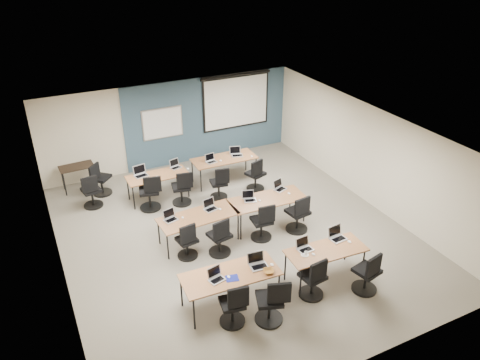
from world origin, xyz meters
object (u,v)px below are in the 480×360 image
task_chair_1 (272,304)px  task_chair_7 (298,216)px  task_chair_2 (313,281)px  laptop_10 (211,160)px  laptop_1 (258,263)px  task_chair_3 (368,276)px  laptop_3 (337,236)px  training_table_back_left (157,177)px  laptop_4 (170,217)px  laptop_11 (236,153)px  task_chair_0 (234,308)px  laptop_7 (279,187)px  training_table_mid_right (267,200)px  task_chair_6 (263,224)px  task_chair_8 (150,195)px  training_table_back_right (224,160)px  task_chair_11 (256,177)px  laptop_2 (304,247)px  task_chair_10 (220,186)px  utility_table (77,169)px  spare_chair_a (100,181)px  laptop_8 (141,173)px  task_chair_5 (220,239)px  spare_chair_b (92,194)px  laptop_9 (175,166)px  training_table_front_left (230,276)px  training_table_mid_left (198,217)px  laptop_6 (249,198)px  task_chair_9 (182,190)px  laptop_5 (210,206)px  projector_screen (236,98)px  whiteboard (162,123)px  task_chair_4 (187,243)px  training_table_front_right (326,252)px  laptop_0 (216,277)px

task_chair_1 → task_chair_7: (2.13, 2.39, 0.00)m
task_chair_2 → laptop_10: task_chair_2 is taller
laptop_1 → task_chair_3: task_chair_3 is taller
laptop_1 → laptop_3: 2.00m
training_table_back_left → task_chair_1: 5.52m
laptop_3 → laptop_4: 3.81m
task_chair_2 → laptop_11: (0.92, 5.47, 0.38)m
task_chair_0 → laptop_7: 4.17m
training_table_mid_right → task_chair_0: task_chair_0 is taller
laptop_7 → task_chair_6: bearing=-157.7°
task_chair_8 → training_table_back_right: bearing=28.2°
laptop_7 → task_chair_11: size_ratio=0.32×
laptop_2 → task_chair_10: size_ratio=0.33×
task_chair_7 → utility_table: bearing=126.9°
laptop_11 → spare_chair_a: spare_chair_a is taller
laptop_8 → task_chair_5: bearing=-84.5°
training_table_mid_right → task_chair_8: size_ratio=1.86×
laptop_1 → laptop_3: (1.99, 0.07, -0.00)m
task_chair_8 → spare_chair_b: size_ratio=1.04×
laptop_9 → task_chair_0: bearing=-115.1°
training_table_front_left → laptop_11: (2.50, 4.89, 0.10)m
training_table_back_left → task_chair_6: size_ratio=1.68×
training_table_front_left → training_table_mid_left: size_ratio=1.03×
laptop_2 → laptop_9: bearing=100.1°
laptop_6 → task_chair_8: (-2.01, 1.85, -0.35)m
training_table_back_right → utility_table: utility_table is taller
training_table_mid_right → training_table_back_right: (0.02, 2.63, -0.00)m
task_chair_1 → laptop_11: bearing=90.6°
training_table_back_left → task_chair_11: size_ratio=1.67×
task_chair_9 → laptop_5: bearing=-74.5°
task_chair_2 → laptop_8: laptop_8 is taller
training_table_front_left → laptop_2: bearing=4.8°
projector_screen → task_chair_9: (-2.83, -2.46, -1.47)m
task_chair_3 → laptop_8: bearing=105.5°
task_chair_6 → task_chair_0: bearing=-123.6°
training_table_front_left → task_chair_1: (0.47, -0.81, -0.26)m
utility_table → training_table_front_left: bearing=-75.8°
training_table_front_left → laptop_5: 2.50m
whiteboard → laptop_10: 2.06m
projector_screen → task_chair_8: size_ratio=2.30×
task_chair_4 → spare_chair_b: bearing=106.3°
training_table_back_left → laptop_6: size_ratio=5.49×
training_table_back_right → task_chair_4: 3.88m
training_table_front_right → training_table_mid_right: (-0.07, 2.40, 0.01)m
training_table_front_left → spare_chair_b: bearing=112.4°
task_chair_7 → laptop_0: bearing=-158.8°
laptop_0 → spare_chair_b: size_ratio=0.30×
projector_screen → training_table_front_right: bearing=-99.8°
projector_screen → training_table_back_left: (-3.32, -1.87, -1.21)m
laptop_3 → spare_chair_b: size_ratio=0.35×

